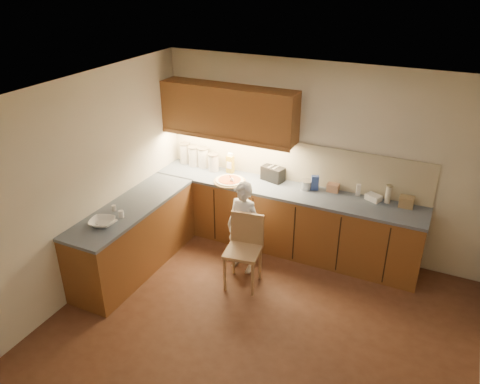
{
  "coord_description": "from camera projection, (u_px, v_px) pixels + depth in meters",
  "views": [
    {
      "loc": [
        1.54,
        -3.7,
        3.7
      ],
      "look_at": [
        -0.8,
        1.2,
        1.0
      ],
      "focal_mm": 35.0,
      "sensor_mm": 36.0,
      "label": 1
    }
  ],
  "objects": [
    {
      "name": "canister_a",
      "position": [
        185.0,
        153.0,
        7.08
      ],
      "size": [
        0.16,
        0.16,
        0.31
      ],
      "rotation": [
        0.0,
        0.0,
        -0.03
      ],
      "color": "beige",
      "rests_on": "l_counter"
    },
    {
      "name": "room",
      "position": [
        261.0,
        195.0,
        4.49
      ],
      "size": [
        4.54,
        4.5,
        2.62
      ],
      "color": "#522E1C",
      "rests_on": "ground"
    },
    {
      "name": "canister_b",
      "position": [
        194.0,
        156.0,
        6.99
      ],
      "size": [
        0.17,
        0.17,
        0.3
      ],
      "rotation": [
        0.0,
        0.0,
        0.24
      ],
      "color": "beige",
      "rests_on": "l_counter"
    },
    {
      "name": "wooden_chair",
      "position": [
        245.0,
        245.0,
        5.78
      ],
      "size": [
        0.47,
        0.47,
        0.93
      ],
      "rotation": [
        0.0,
        0.0,
        0.15
      ],
      "color": "tan",
      "rests_on": "ground"
    },
    {
      "name": "blue_box",
      "position": [
        315.0,
        183.0,
        6.27
      ],
      "size": [
        0.12,
        0.1,
        0.2
      ],
      "primitive_type": "cube",
      "rotation": [
        0.0,
        0.0,
        0.4
      ],
      "color": "#344D9D",
      "rests_on": "l_counter"
    },
    {
      "name": "flat_pack",
      "position": [
        373.0,
        197.0,
        6.02
      ],
      "size": [
        0.23,
        0.2,
        0.08
      ],
      "primitive_type": "cube",
      "rotation": [
        0.0,
        0.0,
        -0.44
      ],
      "color": "white",
      "rests_on": "l_counter"
    },
    {
      "name": "tall_jar",
      "position": [
        388.0,
        194.0,
        5.92
      ],
      "size": [
        0.08,
        0.08,
        0.25
      ],
      "rotation": [
        0.0,
        0.0,
        0.19
      ],
      "color": "white",
      "rests_on": "l_counter"
    },
    {
      "name": "mixing_bowl",
      "position": [
        102.0,
        222.0,
        5.45
      ],
      "size": [
        0.36,
        0.36,
        0.07
      ],
      "primitive_type": "imported",
      "rotation": [
        0.0,
        0.0,
        0.3
      ],
      "color": "white",
      "rests_on": "l_counter"
    },
    {
      "name": "pizza_on_board",
      "position": [
        230.0,
        181.0,
        6.51
      ],
      "size": [
        0.45,
        0.45,
        0.18
      ],
      "rotation": [
        0.0,
        0.0,
        -0.4
      ],
      "color": "tan",
      "rests_on": "l_counter"
    },
    {
      "name": "upper_cabinets",
      "position": [
        228.0,
        111.0,
        6.37
      ],
      "size": [
        1.95,
        0.36,
        0.73
      ],
      "color": "brown",
      "rests_on": "ground"
    },
    {
      "name": "dough_cloth",
      "position": [
        104.0,
        221.0,
        5.53
      ],
      "size": [
        0.26,
        0.21,
        0.02
      ],
      "primitive_type": "cube",
      "rotation": [
        0.0,
        0.0,
        -0.05
      ],
      "color": "white",
      "rests_on": "l_counter"
    },
    {
      "name": "oil_jug",
      "position": [
        230.0,
        164.0,
        6.76
      ],
      "size": [
        0.11,
        0.08,
        0.3
      ],
      "rotation": [
        0.0,
        0.0,
        -0.11
      ],
      "color": "#B49824",
      "rests_on": "l_counter"
    },
    {
      "name": "child",
      "position": [
        243.0,
        228.0,
        5.99
      ],
      "size": [
        0.49,
        0.36,
        1.25
      ],
      "primitive_type": "imported",
      "rotation": [
        0.0,
        0.0,
        -0.14
      ],
      "color": "white",
      "rests_on": "ground"
    },
    {
      "name": "card_box_a",
      "position": [
        333.0,
        188.0,
        6.24
      ],
      "size": [
        0.15,
        0.11,
        0.11
      ],
      "primitive_type": "cube",
      "rotation": [
        0.0,
        0.0,
        0.0
      ],
      "color": "tan",
      "rests_on": "l_counter"
    },
    {
      "name": "steel_pot",
      "position": [
        306.0,
        185.0,
        6.3
      ],
      "size": [
        0.16,
        0.16,
        0.13
      ],
      "color": "#B1B2B6",
      "rests_on": "l_counter"
    },
    {
      "name": "backsplash",
      "position": [
        292.0,
        161.0,
        6.44
      ],
      "size": [
        3.75,
        0.02,
        0.58
      ],
      "primitive_type": "cube",
      "color": "beige",
      "rests_on": "l_counter"
    },
    {
      "name": "canister_d",
      "position": [
        214.0,
        162.0,
        6.83
      ],
      "size": [
        0.16,
        0.16,
        0.26
      ],
      "rotation": [
        0.0,
        0.0,
        -0.15
      ],
      "color": "beige",
      "rests_on": "l_counter"
    },
    {
      "name": "canister_c",
      "position": [
        203.0,
        157.0,
        6.93
      ],
      "size": [
        0.16,
        0.16,
        0.31
      ],
      "rotation": [
        0.0,
        0.0,
        -0.32
      ],
      "color": "white",
      "rests_on": "l_counter"
    },
    {
      "name": "l_counter",
      "position": [
        233.0,
        224.0,
        6.39
      ],
      "size": [
        3.77,
        2.62,
        0.92
      ],
      "color": "brown",
      "rests_on": "ground"
    },
    {
      "name": "white_bottle",
      "position": [
        358.0,
        190.0,
        6.12
      ],
      "size": [
        0.07,
        0.07,
        0.16
      ],
      "primitive_type": "cube",
      "rotation": [
        0.0,
        0.0,
        0.33
      ],
      "color": "silver",
      "rests_on": "l_counter"
    },
    {
      "name": "toaster",
      "position": [
        273.0,
        174.0,
        6.53
      ],
      "size": [
        0.35,
        0.25,
        0.21
      ],
      "rotation": [
        0.0,
        0.0,
        -0.25
      ],
      "color": "black",
      "rests_on": "l_counter"
    },
    {
      "name": "spice_jar_b",
      "position": [
        121.0,
        214.0,
        5.62
      ],
      "size": [
        0.07,
        0.07,
        0.08
      ],
      "primitive_type": "cylinder",
      "rotation": [
        0.0,
        0.0,
        0.13
      ],
      "color": "white",
      "rests_on": "l_counter"
    },
    {
      "name": "card_box_b",
      "position": [
        406.0,
        202.0,
        5.84
      ],
      "size": [
        0.18,
        0.14,
        0.14
      ],
      "primitive_type": "cube",
      "rotation": [
        0.0,
        0.0,
        0.02
      ],
      "color": "tan",
      "rests_on": "l_counter"
    },
    {
      "name": "spice_jar_a",
      "position": [
        114.0,
        208.0,
        5.77
      ],
      "size": [
        0.06,
        0.06,
        0.07
      ],
      "primitive_type": "cylinder",
      "rotation": [
        0.0,
        0.0,
        0.23
      ],
      "color": "silver",
      "rests_on": "l_counter"
    }
  ]
}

